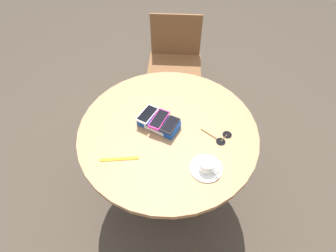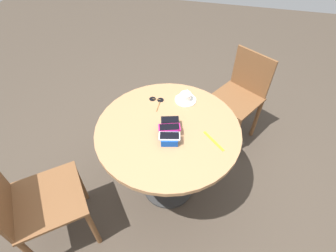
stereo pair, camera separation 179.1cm
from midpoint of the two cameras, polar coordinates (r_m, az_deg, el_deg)
name	(u,v)px [view 2 (the right image)]	position (r m, az deg, el deg)	size (l,w,h in m)	color
ground_plane	(168,186)	(1.96, -13.44, -31.79)	(8.00, 8.00, 0.00)	#42382D
round_table	(168,140)	(1.39, -18.14, -26.36)	(0.96, 0.96, 0.73)	#2D2D2D
phone_box	(169,131)	(1.24, -19.94, -26.56)	(0.23, 0.15, 0.05)	#0F42AD
phone_white	(169,136)	(1.20, -21.27, -29.15)	(0.09, 0.14, 0.01)	silver
phone_magenta	(169,128)	(1.21, -20.34, -25.93)	(0.10, 0.15, 0.01)	#D11975
phone_black	(170,120)	(1.23, -19.31, -23.00)	(0.09, 0.13, 0.01)	black
saucer	(186,100)	(1.35, -11.47, -14.18)	(0.15, 0.15, 0.01)	white
coffee_cup	(186,96)	(1.33, -11.63, -13.39)	(0.11, 0.08, 0.05)	white
lanyard_strap	(214,141)	(1.19, -5.77, -30.97)	(0.19, 0.02, 0.00)	orange
sunglasses	(157,100)	(1.41, -20.08, -13.65)	(0.15, 0.11, 0.01)	black
chair_near_window	(239,97)	(1.77, 8.24, -8.54)	(0.53, 0.53, 0.85)	brown
chair_far_side	(38,204)	(1.87, -49.73, -32.52)	(0.61, 0.61, 0.83)	brown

